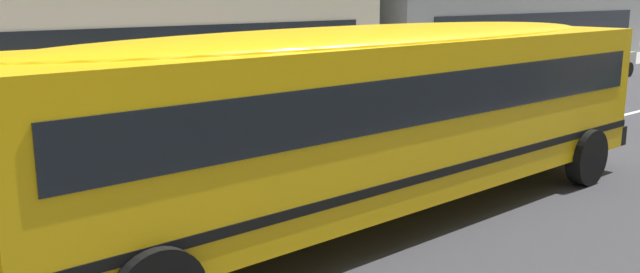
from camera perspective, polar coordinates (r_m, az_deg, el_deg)
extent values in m
plane|color=#38383D|center=(12.03, 1.28, -4.29)|extent=(400.00, 400.00, 0.00)
cube|color=gray|center=(18.27, -14.80, 1.03)|extent=(120.00, 3.00, 0.01)
cube|color=silver|center=(12.03, 1.28, -4.28)|extent=(110.00, 0.16, 0.01)
cube|color=yellow|center=(10.01, 4.37, 1.92)|extent=(11.29, 2.71, 2.25)
cube|color=black|center=(14.74, 20.06, 0.82)|extent=(0.24, 2.56, 0.37)
cube|color=black|center=(9.94, 4.40, 4.22)|extent=(10.61, 2.74, 0.65)
cube|color=black|center=(10.15, 4.31, -1.77)|extent=(11.31, 2.74, 0.12)
ellipsoid|color=yellow|center=(9.87, 4.47, 8.36)|extent=(10.83, 2.50, 0.37)
cylinder|color=red|center=(9.23, -18.39, -0.27)|extent=(0.46, 0.46, 0.03)
cylinder|color=black|center=(9.10, -21.44, -7.30)|extent=(1.03, 0.30, 1.02)
cylinder|color=black|center=(12.96, 21.85, -1.64)|extent=(1.03, 0.30, 1.02)
cylinder|color=black|center=(14.25, 12.71, 0.14)|extent=(1.03, 0.30, 1.02)
cube|color=#B7BABF|center=(29.68, 22.36, 5.94)|extent=(3.92, 1.75, 0.70)
cube|color=black|center=(29.49, 22.33, 7.22)|extent=(2.22, 1.59, 0.64)
cylinder|color=black|center=(31.25, 22.00, 5.60)|extent=(0.60, 0.19, 0.60)
cylinder|color=black|center=(30.52, 24.84, 5.22)|extent=(0.60, 0.19, 0.60)
cylinder|color=black|center=(28.96, 19.64, 5.32)|extent=(0.60, 0.19, 0.60)
cylinder|color=black|center=(28.18, 22.64, 4.92)|extent=(0.60, 0.19, 0.60)
cube|color=#195B66|center=(21.89, 11.04, 4.72)|extent=(3.91, 1.73, 0.70)
cube|color=black|center=(21.70, 10.86, 6.44)|extent=(2.21, 1.58, 0.64)
cylinder|color=black|center=(23.47, 11.41, 4.33)|extent=(0.60, 0.18, 0.60)
cylinder|color=black|center=(22.46, 14.79, 3.82)|extent=(0.60, 0.18, 0.60)
cylinder|color=black|center=(21.51, 7.05, 3.78)|extent=(0.60, 0.18, 0.60)
cylinder|color=black|center=(20.41, 10.55, 3.21)|extent=(0.60, 0.18, 0.60)
cube|color=black|center=(20.51, -10.39, 7.82)|extent=(13.01, 0.04, 1.10)
cube|color=black|center=(34.48, 18.89, 9.07)|extent=(16.86, 0.04, 1.10)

